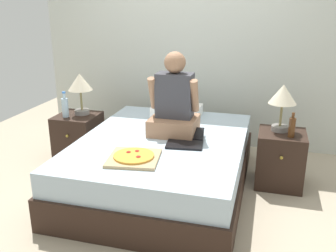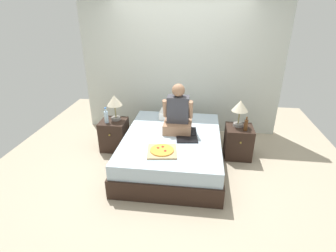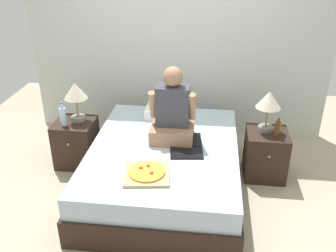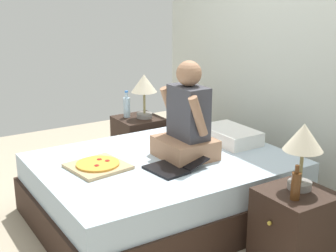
{
  "view_description": "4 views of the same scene",
  "coord_description": "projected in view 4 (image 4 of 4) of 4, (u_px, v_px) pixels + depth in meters",
  "views": [
    {
      "loc": [
        0.92,
        -3.13,
        1.72
      ],
      "look_at": [
        0.1,
        -0.18,
        0.69
      ],
      "focal_mm": 40.0,
      "sensor_mm": 36.0,
      "label": 1
    },
    {
      "loc": [
        0.4,
        -3.65,
        2.36
      ],
      "look_at": [
        -0.05,
        -0.13,
        0.72
      ],
      "focal_mm": 28.0,
      "sensor_mm": 36.0,
      "label": 2
    },
    {
      "loc": [
        0.44,
        -3.28,
        2.4
      ],
      "look_at": [
        0.04,
        0.02,
        0.72
      ],
      "focal_mm": 40.0,
      "sensor_mm": 36.0,
      "label": 3
    },
    {
      "loc": [
        3.0,
        -1.85,
        1.81
      ],
      "look_at": [
        0.09,
        -0.01,
        0.8
      ],
      "focal_mm": 50.0,
      "sensor_mm": 36.0,
      "label": 4
    }
  ],
  "objects": [
    {
      "name": "ground_plane",
      "position": [
        163.0,
        215.0,
        3.89
      ],
      "size": [
        5.8,
        5.8,
        0.0
      ],
      "primitive_type": "plane",
      "color": "tan"
    },
    {
      "name": "wall_back",
      "position": [
        291.0,
        53.0,
        4.24
      ],
      "size": [
        3.8,
        0.12,
        2.5
      ],
      "primitive_type": "cube",
      "color": "silver",
      "rests_on": "ground"
    },
    {
      "name": "bed",
      "position": [
        163.0,
        187.0,
        3.82
      ],
      "size": [
        1.53,
        2.01,
        0.5
      ],
      "color": "black",
      "rests_on": "ground"
    },
    {
      "name": "nightstand_left",
      "position": [
        139.0,
        142.0,
        4.88
      ],
      "size": [
        0.44,
        0.47,
        0.54
      ],
      "color": "black",
      "rests_on": "ground"
    },
    {
      "name": "lamp_on_left_nightstand",
      "position": [
        144.0,
        87.0,
        4.7
      ],
      "size": [
        0.26,
        0.26,
        0.45
      ],
      "color": "gray",
      "rests_on": "nightstand_left"
    },
    {
      "name": "water_bottle",
      "position": [
        127.0,
        107.0,
        4.79
      ],
      "size": [
        0.07,
        0.07,
        0.28
      ],
      "color": "silver",
      "rests_on": "nightstand_left"
    },
    {
      "name": "nightstand_right",
      "position": [
        294.0,
        229.0,
        3.13
      ],
      "size": [
        0.44,
        0.47,
        0.54
      ],
      "color": "black",
      "rests_on": "ground"
    },
    {
      "name": "lamp_on_right_nightstand",
      "position": [
        303.0,
        142.0,
        3.01
      ],
      "size": [
        0.26,
        0.26,
        0.45
      ],
      "color": "gray",
      "rests_on": "nightstand_right"
    },
    {
      "name": "beer_bottle",
      "position": [
        296.0,
        185.0,
        2.92
      ],
      "size": [
        0.06,
        0.06,
        0.23
      ],
      "color": "#512D14",
      "rests_on": "nightstand_right"
    },
    {
      "name": "pillow",
      "position": [
        230.0,
        135.0,
        4.14
      ],
      "size": [
        0.52,
        0.34,
        0.12
      ],
      "primitive_type": "cube",
      "color": "white",
      "rests_on": "bed"
    },
    {
      "name": "person_seated",
      "position": [
        187.0,
        123.0,
        3.71
      ],
      "size": [
        0.47,
        0.4,
        0.78
      ],
      "color": "#A37556",
      "rests_on": "bed"
    },
    {
      "name": "laptop",
      "position": [
        173.0,
        166.0,
        3.53
      ],
      "size": [
        0.36,
        0.45,
        0.07
      ],
      "color": "black",
      "rests_on": "bed"
    },
    {
      "name": "pizza_box",
      "position": [
        98.0,
        166.0,
        3.54
      ],
      "size": [
        0.45,
        0.45,
        0.05
      ],
      "color": "tan",
      "rests_on": "bed"
    }
  ]
}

